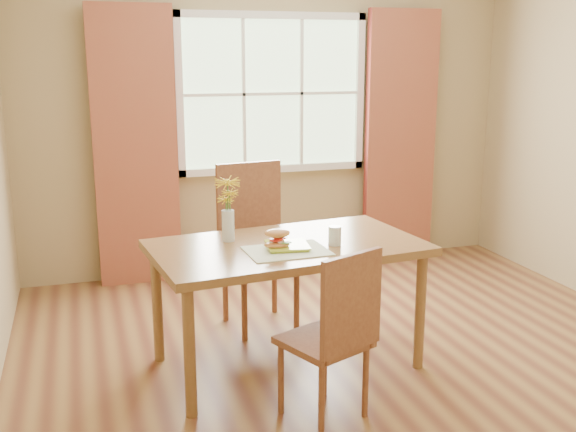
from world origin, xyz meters
The scene contains 12 objects.
room centered at (0.00, 0.00, 1.35)m, with size 4.24×3.84×2.74m.
window centered at (0.00, 1.87, 1.50)m, with size 1.62×0.06×1.32m.
curtain_left centered at (-1.15, 1.78, 1.10)m, with size 0.65×0.08×2.20m, color maroon.
curtain_right centered at (1.15, 1.78, 1.10)m, with size 0.65×0.08×2.20m, color maroon.
dining_table centered at (-0.46, -0.02, 0.68)m, with size 1.63×1.04×0.75m.
chair_near centered at (-0.43, -0.71, 0.50)m, with size 0.50×0.50×0.91m.
chair_far centered at (-0.47, 0.70, 0.61)m, with size 0.52×0.52×1.11m.
placemat centered at (-0.51, -0.17, 0.76)m, with size 0.45×0.33×0.01m, color beige.
plate centered at (-0.49, -0.12, 0.77)m, with size 0.23×0.23×0.01m, color #ACC330.
croissant_sandwich centered at (-0.56, -0.14, 0.82)m, with size 0.16×0.12×0.11m.
water_glass centered at (-0.21, -0.13, 0.81)m, with size 0.07×0.07×0.11m.
flower_vase centered at (-0.77, 0.14, 0.98)m, with size 0.15×0.15×0.38m.
Camera 1 is at (-1.58, -3.60, 1.83)m, focal length 42.00 mm.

